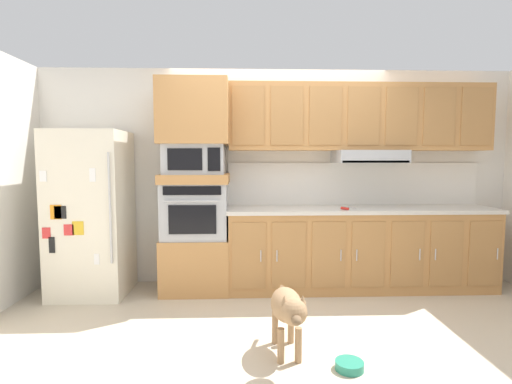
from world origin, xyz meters
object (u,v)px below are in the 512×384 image
at_px(built_in_oven, 196,210).
at_px(screwdriver, 346,208).
at_px(refrigerator, 91,213).
at_px(microwave, 195,159).
at_px(dog_food_bowl, 349,365).
at_px(dog, 288,309).

height_order(built_in_oven, screwdriver, built_in_oven).
relative_size(refrigerator, screwdriver, 10.58).
xyz_separation_m(microwave, dog_food_bowl, (1.26, -1.70, -1.43)).
height_order(screwdriver, dog_food_bowl, screwdriver).
bearing_deg(dog_food_bowl, screwdriver, 76.47).
bearing_deg(screwdriver, microwave, 174.08).
distance_m(built_in_oven, dog, 1.81).
height_order(microwave, dog, microwave).
bearing_deg(dog_food_bowl, microwave, 126.49).
bearing_deg(microwave, refrigerator, -176.52).
xyz_separation_m(dog, dog_food_bowl, (0.41, -0.19, -0.34)).
xyz_separation_m(built_in_oven, microwave, (0.00, -0.00, 0.56)).
bearing_deg(dog, dog_food_bowl, 61.63).
relative_size(microwave, dog, 0.83).
relative_size(microwave, dog_food_bowl, 3.22).
xyz_separation_m(refrigerator, dog_food_bowl, (2.37, -1.63, -0.85)).
bearing_deg(dog_food_bowl, refrigerator, 145.48).
bearing_deg(microwave, dog, -60.64).
bearing_deg(microwave, built_in_oven, 179.23).
bearing_deg(refrigerator, screwdriver, -2.11).
bearing_deg(dog, built_in_oven, -153.68).
bearing_deg(microwave, screwdriver, -5.92).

